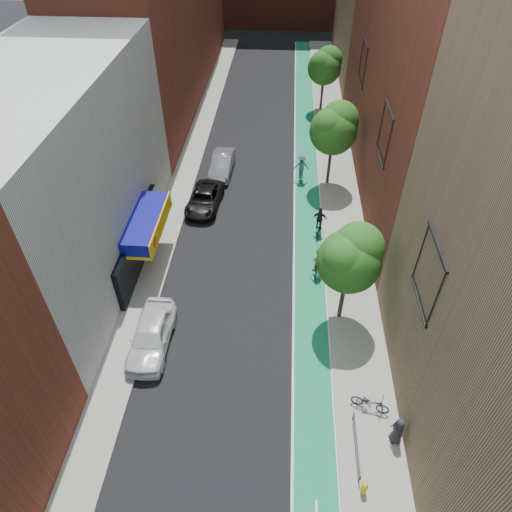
% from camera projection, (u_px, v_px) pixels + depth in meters
% --- Properties ---
extents(ground, '(160.00, 160.00, 0.00)m').
position_uv_depth(ground, '(220.00, 493.00, 19.09)').
color(ground, black).
rests_on(ground, ground).
extents(bike_lane, '(2.00, 68.00, 0.01)m').
position_uv_depth(bike_lane, '(307.00, 170.00, 38.20)').
color(bike_lane, '#167D52').
rests_on(bike_lane, ground).
extents(sidewalk_left, '(2.00, 68.00, 0.15)m').
position_uv_depth(sidewalk_left, '(188.00, 165.00, 38.65)').
color(sidewalk_left, gray).
rests_on(sidewalk_left, ground).
extents(sidewalk_right, '(3.00, 68.00, 0.15)m').
position_uv_depth(sidewalk_right, '(337.00, 170.00, 38.03)').
color(sidewalk_right, gray).
rests_on(sidewalk_right, ground).
extents(building_left_white, '(8.00, 20.00, 12.00)m').
position_uv_depth(building_left_white, '(54.00, 180.00, 26.03)').
color(building_left_white, silver).
rests_on(building_left_white, ground).
extents(building_right_mid_red, '(8.00, 28.00, 22.00)m').
position_uv_depth(building_right_mid_red, '(439.00, 31.00, 30.45)').
color(building_right_mid_red, maroon).
rests_on(building_right_mid_red, ground).
extents(tree_near, '(3.40, 3.36, 6.42)m').
position_uv_depth(tree_near, '(351.00, 257.00, 23.14)').
color(tree_near, '#332619').
rests_on(tree_near, ground).
extents(tree_mid, '(3.55, 3.53, 6.74)m').
position_uv_depth(tree_mid, '(334.00, 127.00, 33.38)').
color(tree_mid, '#332619').
rests_on(tree_mid, ground).
extents(tree_far, '(3.30, 3.25, 6.21)m').
position_uv_depth(tree_far, '(325.00, 65.00, 44.04)').
color(tree_far, '#332619').
rests_on(tree_far, ground).
extents(parked_car_white, '(1.99, 4.93, 1.68)m').
position_uv_depth(parked_car_white, '(151.00, 335.00, 24.23)').
color(parked_car_white, white).
rests_on(parked_car_white, ground).
extents(parked_car_black, '(2.60, 4.97, 1.34)m').
position_uv_depth(parked_car_black, '(204.00, 199.00, 33.90)').
color(parked_car_black, black).
rests_on(parked_car_black, ground).
extents(parked_car_silver, '(1.78, 4.69, 1.53)m').
position_uv_depth(parked_car_silver, '(222.00, 164.00, 37.47)').
color(parked_car_silver, '#96989E').
rests_on(parked_car_silver, ground).
extents(cyclist_lane_near, '(0.86, 1.86, 2.02)m').
position_uv_depth(cyclist_lane_near, '(317.00, 264.00, 28.35)').
color(cyclist_lane_near, black).
rests_on(cyclist_lane_near, ground).
extents(cyclist_lane_mid, '(1.06, 1.99, 2.06)m').
position_uv_depth(cyclist_lane_mid, '(319.00, 225.00, 31.47)').
color(cyclist_lane_mid, black).
rests_on(cyclist_lane_mid, ground).
extents(cyclist_lane_far, '(1.20, 1.58, 2.20)m').
position_uv_depth(cyclist_lane_far, '(301.00, 169.00, 36.42)').
color(cyclist_lane_far, black).
rests_on(cyclist_lane_far, ground).
extents(parked_bike_near, '(1.94, 1.16, 0.96)m').
position_uv_depth(parked_bike_near, '(370.00, 403.00, 21.51)').
color(parked_bike_near, black).
rests_on(parked_bike_near, sidewalk_right).
extents(pedestrian, '(0.71, 0.90, 1.63)m').
position_uv_depth(pedestrian, '(398.00, 430.00, 20.13)').
color(pedestrian, '#22222A').
rests_on(pedestrian, sidewalk_right).
extents(fire_hydrant, '(0.26, 0.26, 0.76)m').
position_uv_depth(fire_hydrant, '(364.00, 488.00, 18.71)').
color(fire_hydrant, gold).
rests_on(fire_hydrant, sidewalk_right).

